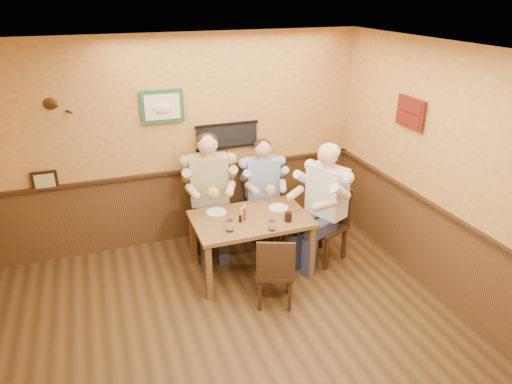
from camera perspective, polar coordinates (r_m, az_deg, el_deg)
The scene contains 17 objects.
room at distance 3.96m, azimuth -1.23°, elevation 0.33°, with size 5.02×5.03×2.81m.
dining_table at distance 5.56m, azimuth -0.66°, elevation -4.03°, with size 1.40×0.90×0.75m.
chair_back_left at distance 6.17m, azimuth -5.72°, elevation -2.64°, with size 0.47×0.47×1.02m, color #3A2312, non-canonical shape.
chair_back_right at distance 6.44m, azimuth 0.76°, elevation -1.88°, with size 0.42×0.42×0.91m, color #3A2312, non-canonical shape.
chair_right_end at distance 5.93m, azimuth 8.58°, elevation -4.09°, with size 0.46×0.46×1.00m, color #3A2312, non-canonical shape.
chair_near_side at distance 5.13m, azimuth 2.39°, elevation -9.53°, with size 0.41×0.41×0.88m, color #3A2312, non-canonical shape.
diner_tan_shirt at distance 6.08m, azimuth -5.81°, elevation -0.80°, with size 0.67×0.67×1.46m, color tan, non-canonical shape.
diner_blue_polo at distance 6.35m, azimuth 0.77°, elevation -0.30°, with size 0.60×0.60×1.30m, color #88A3CD, non-canonical shape.
diner_white_elder at distance 5.84m, azimuth 8.71°, elevation -2.24°, with size 0.66×0.66×1.43m, color silver, non-canonical shape.
water_glass_left at distance 5.19m, azimuth -3.32°, elevation -4.23°, with size 0.09×0.09×0.14m, color white.
water_glass_mid at distance 5.21m, azimuth 2.01°, elevation -4.20°, with size 0.08×0.08×0.12m, color white.
cola_tumbler at distance 5.41m, azimuth 4.05°, elevation -3.12°, with size 0.09×0.09×0.11m, color black.
hot_sauce_bottle at distance 5.42m, azimuth -1.46°, elevation -2.68°, with size 0.04×0.04×0.17m, color #B52813.
salt_shaker at distance 5.56m, azimuth -1.78°, elevation -2.42°, with size 0.04×0.04×0.09m, color white.
pepper_shaker at distance 5.39m, azimuth -1.98°, elevation -3.37°, with size 0.03×0.03×0.09m, color black.
plate_far_left at distance 5.64m, azimuth -4.98°, elevation -2.52°, with size 0.25×0.25×0.02m, color white.
plate_far_right at distance 5.74m, azimuth 2.83°, elevation -1.98°, with size 0.25×0.25×0.02m, color white.
Camera 1 is at (-1.02, -3.26, 3.29)m, focal length 32.00 mm.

